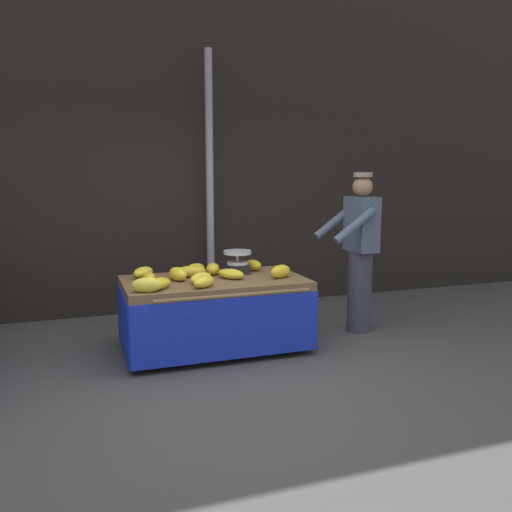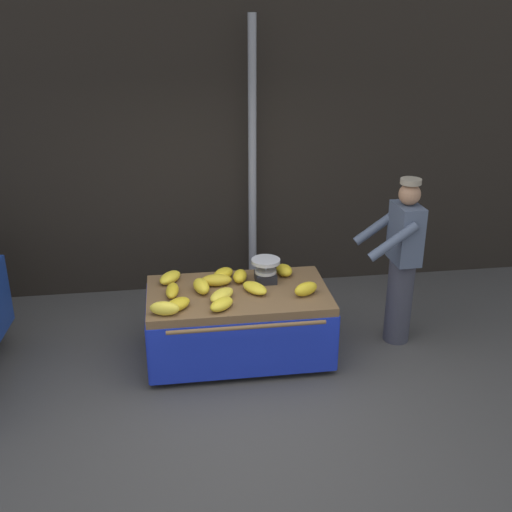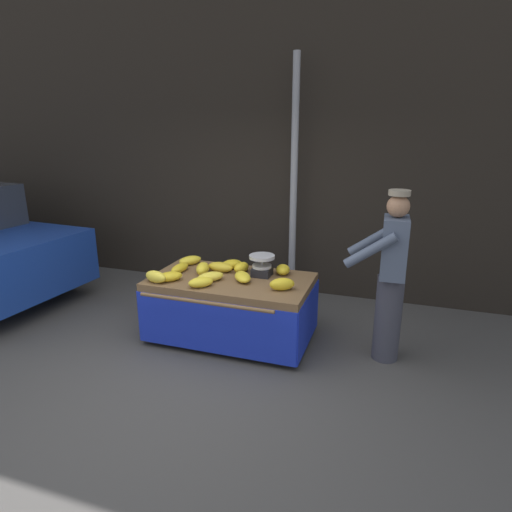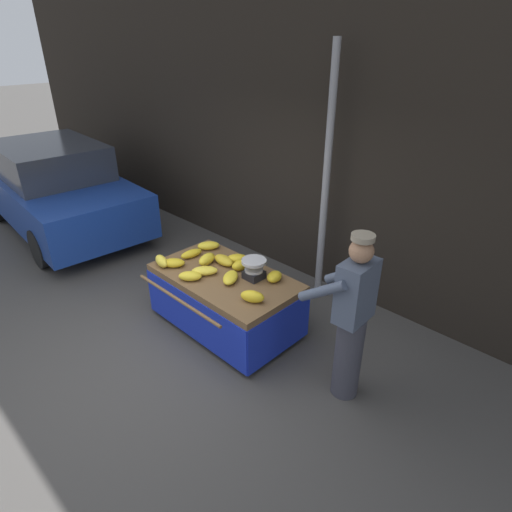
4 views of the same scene
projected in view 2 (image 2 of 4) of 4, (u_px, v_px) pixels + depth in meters
ground_plane at (238, 424)px, 5.17m from camera, size 60.00×60.00×0.00m
back_wall at (206, 110)px, 6.95m from camera, size 16.00×0.24×4.23m
street_pole at (252, 164)px, 6.87m from camera, size 0.09×0.09×3.14m
banana_cart at (238, 309)px, 5.96m from camera, size 1.74×1.18×0.70m
weighing_scale at (266, 270)px, 6.05m from camera, size 0.28×0.28×0.23m
banana_bunch_0 at (170, 277)px, 6.06m from camera, size 0.28×0.31×0.10m
banana_bunch_1 at (306, 289)px, 5.79m from camera, size 0.28×0.23×0.13m
banana_bunch_2 at (172, 291)px, 5.80m from camera, size 0.15×0.30×0.10m
banana_bunch_3 at (240, 276)px, 6.07m from camera, size 0.18×0.24×0.12m
banana_bunch_4 at (222, 304)px, 5.53m from camera, size 0.29×0.28×0.10m
banana_bunch_5 at (222, 295)px, 5.71m from camera, size 0.31×0.32×0.10m
banana_bunch_6 at (178, 304)px, 5.53m from camera, size 0.29×0.29×0.10m
banana_bunch_7 at (216, 280)px, 5.99m from camera, size 0.30×0.16×0.11m
banana_bunch_8 at (223, 274)px, 6.13m from camera, size 0.28×0.29×0.11m
banana_bunch_9 at (164, 308)px, 5.43m from camera, size 0.28×0.17×0.13m
banana_bunch_10 at (255, 288)px, 5.85m from camera, size 0.29×0.33×0.09m
banana_bunch_11 at (284, 270)px, 6.21m from camera, size 0.20×0.24×0.11m
banana_bunch_12 at (201, 286)px, 5.85m from camera, size 0.19×0.29×0.13m
vendor_person at (402, 262)px, 6.11m from camera, size 0.59×0.53×1.71m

